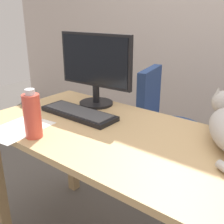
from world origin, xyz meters
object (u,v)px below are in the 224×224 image
Objects in this scene: office_chair at (165,140)px; computer_mouse at (28,104)px; monitor at (95,67)px; keyboard at (79,113)px; water_bottle at (32,115)px.

office_chair reaches higher than computer_mouse.
monitor is 0.29m from keyboard.
computer_mouse is 0.44m from water_bottle.
office_chair is 8.27× the size of computer_mouse.
water_bottle is (0.08, -0.51, -0.12)m from monitor.
computer_mouse is at bearing 148.00° from water_bottle.
water_bottle is at bearing -80.82° from monitor.
office_chair is at bearing 57.18° from computer_mouse.
computer_mouse is 0.50× the size of water_bottle.
monitor reaches higher than office_chair.
office_chair is 2.07× the size of keyboard.
water_bottle is at bearing -97.70° from office_chair.
computer_mouse is (-0.50, -0.78, 0.38)m from office_chair.
monitor is 1.09× the size of keyboard.
water_bottle is at bearing -32.00° from computer_mouse.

